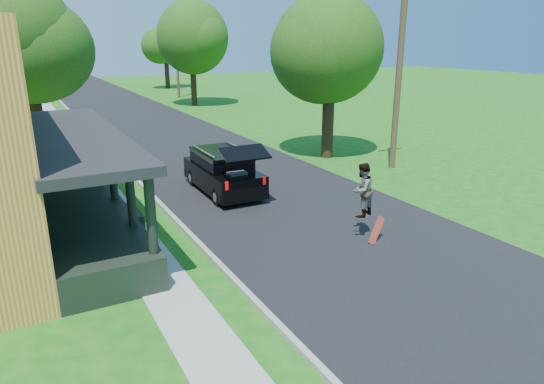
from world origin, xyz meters
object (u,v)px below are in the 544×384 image
skateboarder (362,190)px  tree_right_near (330,41)px  utility_pole_near (400,64)px  black_suv (223,171)px

skateboarder → tree_right_near: (5.02, 9.13, 4.13)m
utility_pole_near → skateboarder: bearing=-138.9°
tree_right_near → black_suv: bearing=-156.5°
skateboarder → utility_pole_near: (6.54, 5.92, 3.18)m
tree_right_near → skateboarder: bearing=-118.8°
black_suv → skateboarder: 6.44m
black_suv → utility_pole_near: (8.40, -0.21, 3.84)m
black_suv → utility_pole_near: 9.24m
black_suv → skateboarder: (1.86, -6.13, 0.67)m
tree_right_near → utility_pole_near: size_ratio=0.93×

